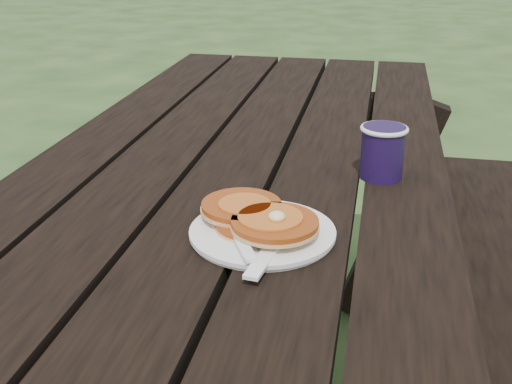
% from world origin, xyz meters
% --- Properties ---
extents(picnic_table, '(1.36, 1.80, 0.75)m').
position_xyz_m(picnic_table, '(0.00, 0.00, 0.37)').
color(picnic_table, black).
rests_on(picnic_table, ground).
extents(plate, '(0.26, 0.26, 0.01)m').
position_xyz_m(plate, '(0.10, -0.34, 0.76)').
color(plate, white).
rests_on(plate, picnic_table).
extents(pancake_stack, '(0.17, 0.16, 0.04)m').
position_xyz_m(pancake_stack, '(0.09, -0.33, 0.77)').
color(pancake_stack, '#A04212').
rests_on(pancake_stack, plate).
extents(knife, '(0.05, 0.18, 0.00)m').
position_xyz_m(knife, '(0.12, -0.38, 0.76)').
color(knife, white).
rests_on(knife, plate).
extents(fork, '(0.10, 0.16, 0.01)m').
position_xyz_m(fork, '(0.08, -0.39, 0.77)').
color(fork, white).
rests_on(fork, plate).
extents(coffee_cup, '(0.08, 0.08, 0.09)m').
position_xyz_m(coffee_cup, '(0.26, -0.08, 0.80)').
color(coffee_cup, '#190B32').
rests_on(coffee_cup, picnic_table).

